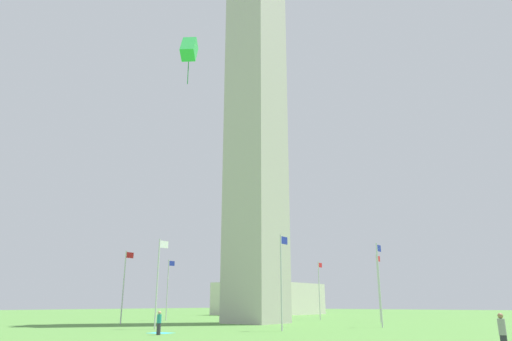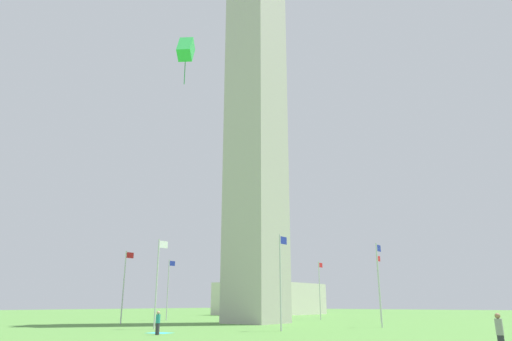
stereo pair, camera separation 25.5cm
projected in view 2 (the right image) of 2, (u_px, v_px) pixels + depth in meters
name	position (u px, v px, depth m)	size (l,w,h in m)	color
ground_plane	(256.00, 323.00, 50.62)	(260.00, 260.00, 0.00)	#548C3D
obelisk_monument	(256.00, 106.00, 58.11)	(5.84, 5.84, 53.07)	#B7B2A8
flagpole_n	(320.00, 287.00, 63.19)	(1.12, 0.14, 7.85)	silver
flagpole_ne	(242.00, 288.00, 65.91)	(1.12, 0.14, 7.85)	silver
flagpole_e	(168.00, 287.00, 60.42)	(1.12, 0.14, 7.85)	silver
flagpole_se	(124.00, 283.00, 49.93)	(1.12, 0.14, 7.85)	silver
flagpole_s	(158.00, 279.00, 40.58)	(1.12, 0.14, 7.85)	silver
flagpole_sw	(281.00, 277.00, 37.86)	(1.12, 0.14, 7.85)	silver
flagpole_w	(379.00, 280.00, 43.35)	(1.12, 0.14, 7.85)	silver
flagpole_nw	(379.00, 285.00, 53.84)	(1.12, 0.14, 7.85)	silver
person_teal_shirt	(158.00, 323.00, 32.54)	(0.32, 0.32, 1.64)	#2D2D38
person_gray_shirt	(500.00, 334.00, 20.28)	(0.32, 0.32, 1.75)	#2D2D38
kite_green_box	(186.00, 49.00, 22.01)	(1.36, 1.21, 2.56)	green
distant_building	(271.00, 299.00, 90.92)	(20.71, 13.75, 6.04)	beige
picnic_blanket_near_first_person	(160.00, 333.00, 34.36)	(1.80, 1.40, 0.01)	#33C6D1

